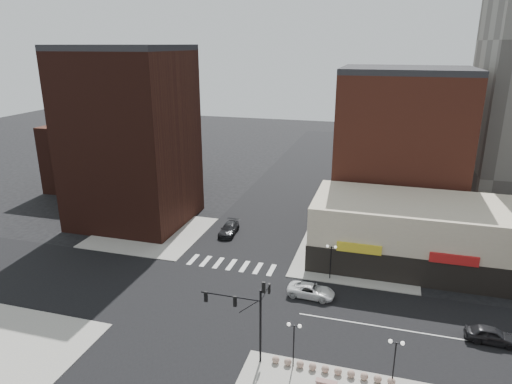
% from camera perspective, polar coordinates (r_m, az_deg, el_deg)
% --- Properties ---
extents(ground, '(240.00, 240.00, 0.00)m').
position_cam_1_polar(ground, '(50.20, -6.13, -13.16)').
color(ground, black).
rests_on(ground, ground).
extents(road_ew, '(200.00, 14.00, 0.02)m').
position_cam_1_polar(road_ew, '(50.19, -6.14, -13.15)').
color(road_ew, black).
rests_on(road_ew, ground).
extents(road_ns, '(14.00, 200.00, 0.02)m').
position_cam_1_polar(road_ns, '(50.19, -6.14, -13.15)').
color(road_ns, black).
rests_on(road_ns, ground).
extents(sidewalk_nw, '(15.00, 15.00, 0.12)m').
position_cam_1_polar(sidewalk_nw, '(67.62, -12.97, -4.91)').
color(sidewalk_nw, gray).
rests_on(sidewalk_nw, ground).
extents(sidewalk_ne, '(15.00, 15.00, 0.12)m').
position_cam_1_polar(sidewalk_ne, '(59.94, 12.39, -7.96)').
color(sidewalk_ne, gray).
rests_on(sidewalk_ne, ground).
extents(building_nw, '(16.00, 15.00, 25.00)m').
position_cam_1_polar(building_nw, '(69.52, -15.38, 6.29)').
color(building_nw, '#331610').
rests_on(building_nw, ground).
extents(building_nw_low, '(20.00, 18.00, 12.00)m').
position_cam_1_polar(building_nw_low, '(90.50, -17.08, 4.56)').
color(building_nw_low, '#331610').
rests_on(building_nw_low, ground).
extents(building_ne_midrise, '(18.00, 15.00, 22.00)m').
position_cam_1_polar(building_ne_midrise, '(70.64, 17.56, 5.03)').
color(building_ne_midrise, brown).
rests_on(building_ne_midrise, ground).
extents(building_ne_row, '(24.20, 12.20, 8.00)m').
position_cam_1_polar(building_ne_row, '(59.17, 18.94, -5.46)').
color(building_ne_row, beige).
rests_on(building_ne_row, ground).
extents(traffic_signal, '(5.59, 3.09, 7.77)m').
position_cam_1_polar(traffic_signal, '(39.21, -0.68, -14.29)').
color(traffic_signal, black).
rests_on(traffic_signal, ground).
extents(street_lamp_se_a, '(1.22, 0.32, 4.16)m').
position_cam_1_polar(street_lamp_se_a, '(39.26, 4.77, -17.25)').
color(street_lamp_se_a, black).
rests_on(street_lamp_se_a, sidewalk_se).
extents(street_lamp_se_b, '(1.22, 0.32, 4.16)m').
position_cam_1_polar(street_lamp_se_b, '(38.87, 17.04, -18.50)').
color(street_lamp_se_b, black).
rests_on(street_lamp_se_b, sidewalk_se).
extents(street_lamp_ne, '(1.22, 0.32, 4.16)m').
position_cam_1_polar(street_lamp_ne, '(52.86, 9.37, -7.56)').
color(street_lamp_ne, black).
rests_on(street_lamp_ne, sidewalk_ne).
extents(bollard_row, '(10.09, 0.64, 0.64)m').
position_cam_1_polar(bollard_row, '(40.64, 9.43, -21.11)').
color(bollard_row, gray).
rests_on(bollard_row, sidewalk_se).
extents(white_suv, '(5.15, 2.56, 1.40)m').
position_cam_1_polar(white_suv, '(50.37, 6.90, -12.15)').
color(white_suv, white).
rests_on(white_suv, ground).
extents(dark_sedan_east, '(4.56, 1.94, 1.53)m').
position_cam_1_polar(dark_sedan_east, '(48.36, 27.34, -15.58)').
color(dark_sedan_east, black).
rests_on(dark_sedan_east, ground).
extents(dark_sedan_north, '(2.42, 5.33, 1.51)m').
position_cam_1_polar(dark_sedan_north, '(65.26, -3.41, -4.65)').
color(dark_sedan_north, black).
rests_on(dark_sedan_north, ground).
extents(stone_bench, '(1.72, 0.56, 0.40)m').
position_cam_1_polar(stone_bench, '(39.57, 8.80, -22.53)').
color(stone_bench, '#926C65').
rests_on(stone_bench, sidewalk_se).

